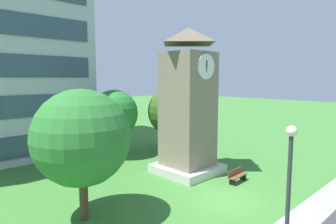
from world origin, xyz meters
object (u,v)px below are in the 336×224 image
object	(u,v)px
park_bench	(237,175)
tree_streetside	(171,112)
clock_tower	(188,109)
tree_near_tower	(82,138)
tree_by_building	(114,113)
street_lamp	(289,188)

from	to	relation	value
park_bench	tree_streetside	distance (m)	10.46
tree_streetside	clock_tower	bearing A→B (deg)	-124.41
tree_near_tower	tree_by_building	size ratio (longest dim) A/B	1.09
street_lamp	tree_streetside	world-z (taller)	tree_streetside
park_bench	tree_by_building	world-z (taller)	tree_by_building
clock_tower	tree_streetside	world-z (taller)	clock_tower
street_lamp	tree_by_building	bearing A→B (deg)	74.21
park_bench	clock_tower	bearing A→B (deg)	102.66
clock_tower	tree_by_building	world-z (taller)	clock_tower
tree_by_building	park_bench	bearing A→B (deg)	-78.49
tree_by_building	clock_tower	bearing A→B (deg)	-79.06
park_bench	street_lamp	size ratio (longest dim) A/B	0.33
tree_streetside	park_bench	bearing A→B (deg)	-107.82
tree_near_tower	park_bench	bearing A→B (deg)	-13.55
clock_tower	park_bench	size ratio (longest dim) A/B	5.81
tree_streetside	tree_by_building	distance (m)	5.63
tree_near_tower	street_lamp	bearing A→B (deg)	-73.50
clock_tower	tree_streetside	distance (m)	6.93
park_bench	tree_streetside	size ratio (longest dim) A/B	0.30
street_lamp	tree_streetside	xyz separation A→B (m)	(10.38, 16.04, 0.36)
street_lamp	park_bench	bearing A→B (deg)	41.96
street_lamp	clock_tower	bearing A→B (deg)	57.93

